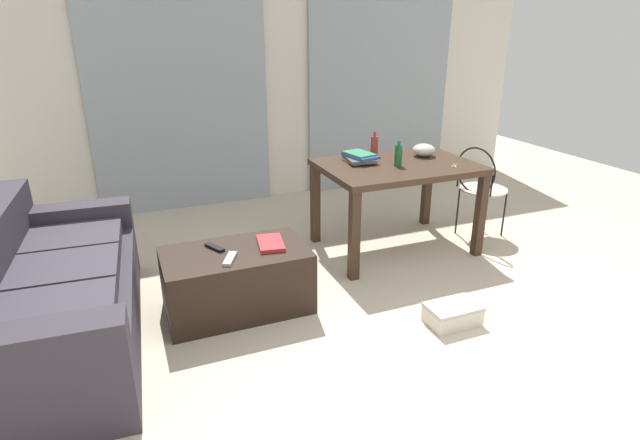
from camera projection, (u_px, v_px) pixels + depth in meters
ground_plane at (382, 276)px, 3.88m from camera, size 8.93×8.93×0.00m
wall_back at (285, 79)px, 5.37m from camera, size 5.83×0.10×2.52m
curtains at (288, 91)px, 5.34m from camera, size 3.98×0.03×2.30m
couch at (50, 298)px, 2.94m from camera, size 0.96×1.90×0.80m
coffee_table at (237, 280)px, 3.36m from camera, size 0.94×0.54×0.43m
craft_table at (397, 175)px, 4.14m from camera, size 1.24×0.88×0.75m
wire_chair at (480, 182)px, 4.42m from camera, size 0.41×0.44×0.84m
bottle_near at (398, 155)px, 4.01m from camera, size 0.06×0.06×0.20m
bottle_far at (374, 146)px, 4.33m from camera, size 0.07×0.07×0.21m
bowl at (424, 150)px, 4.32m from camera, size 0.19×0.19×0.11m
book_stack at (359, 157)px, 4.15m from camera, size 0.25×0.33×0.08m
scissors at (455, 165)px, 4.05m from camera, size 0.10×0.10×0.00m
tv_remote_primary at (230, 259)px, 3.15m from camera, size 0.13×0.19×0.02m
tv_remote_secondary at (215, 247)px, 3.31m from camera, size 0.11×0.17×0.02m
magazine at (271, 243)px, 3.37m from camera, size 0.21×0.30×0.03m
shoebox at (453, 314)px, 3.24m from camera, size 0.34×0.22×0.13m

